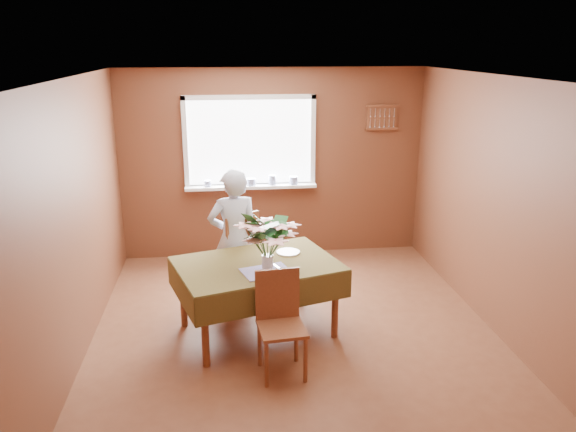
{
  "coord_description": "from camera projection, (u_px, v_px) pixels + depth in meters",
  "views": [
    {
      "loc": [
        -0.67,
        -5.04,
        2.78
      ],
      "look_at": [
        0.0,
        0.55,
        1.05
      ],
      "focal_mm": 35.0,
      "sensor_mm": 36.0,
      "label": 1
    }
  ],
  "objects": [
    {
      "name": "seated_woman",
      "position": [
        234.0,
        238.0,
        6.06
      ],
      "size": [
        0.62,
        0.47,
        1.53
      ],
      "primitive_type": "imported",
      "rotation": [
        0.0,
        0.0,
        3.33
      ],
      "color": "white",
      "rests_on": "floor"
    },
    {
      "name": "wall_back",
      "position": [
        273.0,
        164.0,
        7.44
      ],
      "size": [
        4.0,
        0.0,
        4.0
      ],
      "primitive_type": "plane",
      "rotation": [
        1.57,
        0.0,
        0.0
      ],
      "color": "brown",
      "rests_on": "floor"
    },
    {
      "name": "wall_left",
      "position": [
        76.0,
        220.0,
        5.08
      ],
      "size": [
        0.0,
        4.5,
        4.5
      ],
      "primitive_type": "plane",
      "rotation": [
        1.57,
        0.0,
        1.57
      ],
      "color": "brown",
      "rests_on": "floor"
    },
    {
      "name": "chair_far",
      "position": [
        237.0,
        252.0,
        6.26
      ],
      "size": [
        0.61,
        0.61,
        1.02
      ],
      "rotation": [
        0.0,
        0.0,
        3.77
      ],
      "color": "brown",
      "rests_on": "floor"
    },
    {
      "name": "spoon_rack",
      "position": [
        382.0,
        117.0,
        7.4
      ],
      "size": [
        0.44,
        0.05,
        0.33
      ],
      "color": "brown",
      "rests_on": "wall_back"
    },
    {
      "name": "floor",
      "position": [
        294.0,
        331.0,
        5.67
      ],
      "size": [
        4.5,
        4.5,
        0.0
      ],
      "primitive_type": "plane",
      "color": "brown",
      "rests_on": "ground"
    },
    {
      "name": "wall_right",
      "position": [
        496.0,
        206.0,
        5.53
      ],
      "size": [
        0.0,
        4.5,
        4.5
      ],
      "primitive_type": "plane",
      "rotation": [
        1.57,
        0.0,
        -1.57
      ],
      "color": "brown",
      "rests_on": "floor"
    },
    {
      "name": "window_assembly",
      "position": [
        251.0,
        158.0,
        7.33
      ],
      "size": [
        1.72,
        0.2,
        1.22
      ],
      "color": "white",
      "rests_on": "wall_back"
    },
    {
      "name": "flower_bouquet",
      "position": [
        267.0,
        238.0,
        5.22
      ],
      "size": [
        0.55,
        0.55,
        0.48
      ],
      "rotation": [
        0.0,
        0.0,
        0.35
      ],
      "color": "white",
      "rests_on": "dining_table"
    },
    {
      "name": "dining_table",
      "position": [
        257.0,
        271.0,
        5.48
      ],
      "size": [
        1.77,
        1.44,
        0.75
      ],
      "rotation": [
        0.0,
        0.0,
        0.3
      ],
      "color": "brown",
      "rests_on": "floor"
    },
    {
      "name": "side_plate",
      "position": [
        288.0,
        252.0,
        5.71
      ],
      "size": [
        0.31,
        0.31,
        0.01
      ],
      "primitive_type": "cylinder",
      "rotation": [
        0.0,
        0.0,
        0.43
      ],
      "color": "white",
      "rests_on": "dining_table"
    },
    {
      "name": "table_knife",
      "position": [
        279.0,
        268.0,
        5.31
      ],
      "size": [
        0.09,
        0.21,
        0.0
      ],
      "primitive_type": "cube",
      "rotation": [
        0.0,
        0.0,
        0.36
      ],
      "color": "silver",
      "rests_on": "dining_table"
    },
    {
      "name": "ceiling",
      "position": [
        295.0,
        77.0,
        4.94
      ],
      "size": [
        4.5,
        4.5,
        0.0
      ],
      "primitive_type": "plane",
      "rotation": [
        3.14,
        0.0,
        0.0
      ],
      "color": "white",
      "rests_on": "wall_back"
    },
    {
      "name": "chair_near",
      "position": [
        280.0,
        318.0,
        4.87
      ],
      "size": [
        0.43,
        0.43,
        0.92
      ],
      "rotation": [
        0.0,
        0.0,
        0.1
      ],
      "color": "brown",
      "rests_on": "floor"
    },
    {
      "name": "wall_front",
      "position": [
        347.0,
        327.0,
        3.17
      ],
      "size": [
        4.0,
        0.0,
        4.0
      ],
      "primitive_type": "plane",
      "rotation": [
        -1.57,
        0.0,
        0.0
      ],
      "color": "brown",
      "rests_on": "floor"
    }
  ]
}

